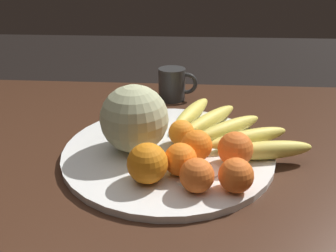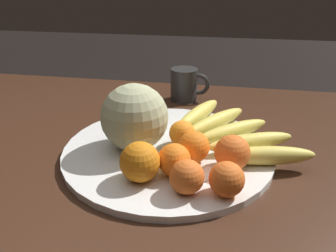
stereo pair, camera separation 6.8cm
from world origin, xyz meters
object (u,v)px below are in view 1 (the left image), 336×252
produce_tag (202,176)px  orange_front_right (235,149)px  orange_front_left (180,159)px  fruit_bowl (168,150)px  kitchen_table (194,196)px  melon (134,119)px  orange_mid_center (148,163)px  banana_bunch (226,128)px  ceramic_mug (173,84)px  orange_side_extra (236,175)px  orange_back_left (196,145)px  orange_back_right (181,133)px  orange_top_small (196,175)px

produce_tag → orange_front_right: bearing=-7.0°
orange_front_left → produce_tag: size_ratio=0.67×
fruit_bowl → produce_tag: 0.13m
produce_tag → kitchen_table: bearing=52.5°
melon → orange_mid_center: melon is taller
produce_tag → orange_mid_center: bearing=145.3°
banana_bunch → ceramic_mug: bearing=77.0°
fruit_bowl → orange_mid_center: (-0.03, -0.13, 0.04)m
orange_front_right → orange_side_extra: bearing=-95.4°
banana_bunch → orange_front_left: size_ratio=5.21×
orange_front_left → produce_tag: bearing=-12.2°
orange_front_left → orange_front_right: (0.10, 0.04, 0.00)m
orange_front_right → orange_back_left: 0.08m
orange_front_right → melon: bearing=166.9°
melon → banana_bunch: melon is taller
orange_front_right → orange_back_right: 0.13m
orange_front_left → melon: bearing=138.1°
orange_side_extra → produce_tag: orange_side_extra is taller
orange_back_left → orange_side_extra: bearing=-56.4°
kitchen_table → fruit_bowl: fruit_bowl is taller
orange_front_right → produce_tag: (-0.06, -0.05, -0.03)m
orange_front_right → produce_tag: 0.09m
orange_mid_center → orange_side_extra: orange_mid_center is taller
orange_front_left → produce_tag: (0.04, -0.01, -0.03)m
orange_mid_center → orange_side_extra: bearing=-6.3°
banana_bunch → orange_top_small: bearing=-148.1°
kitchen_table → orange_back_left: orange_back_left is taller
kitchen_table → melon: 0.21m
fruit_bowl → orange_mid_center: bearing=-101.7°
kitchen_table → banana_bunch: banana_bunch is taller
orange_mid_center → produce_tag: 0.10m
melon → orange_mid_center: size_ratio=1.92×
orange_front_right → orange_back_right: bearing=144.7°
orange_front_right → orange_top_small: orange_front_right is taller
fruit_bowl → orange_back_left: bearing=-37.1°
orange_front_right → orange_top_small: size_ratio=1.13×
produce_tag → melon: bearing=99.7°
orange_back_left → melon: bearing=165.8°
orange_back_right → ceramic_mug: bearing=96.8°
melon → orange_front_left: (0.10, -0.09, -0.04)m
orange_front_right → orange_back_left: size_ratio=1.09×
orange_mid_center → orange_top_small: bearing=-14.2°
produce_tag → ceramic_mug: (-0.08, 0.44, 0.03)m
banana_bunch → orange_top_small: (-0.07, -0.21, 0.01)m
fruit_bowl → orange_front_left: 0.11m
orange_front_right → orange_front_left: bearing=-158.3°
produce_tag → orange_top_small: bearing=-153.5°
melon → orange_front_right: 0.21m
kitchen_table → orange_front_left: (-0.03, -0.07, 0.13)m
orange_front_left → orange_back_left: bearing=62.2°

